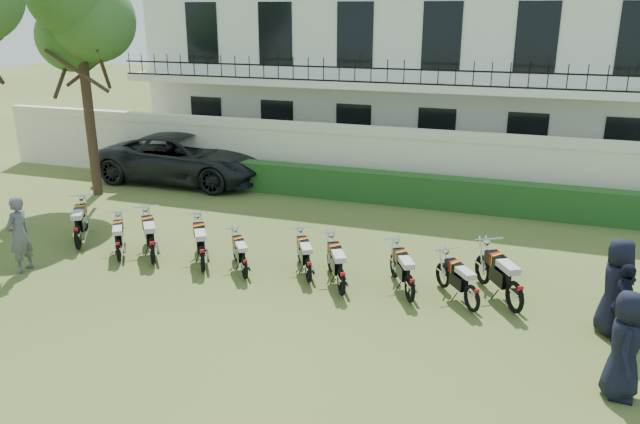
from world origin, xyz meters
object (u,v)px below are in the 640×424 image
Objects in this scene: motorcycle_6 at (341,275)px; officer_3 at (616,287)px; motorcycle_1 at (118,245)px; officer_0 at (625,345)px; inspector at (19,234)px; suv at (185,158)px; motorcycle_8 at (472,292)px; officer_2 at (623,306)px; tree_west_near at (78,11)px; motorcycle_0 at (77,231)px; motorcycle_7 at (410,282)px; motorcycle_3 at (202,253)px; motorcycle_9 at (515,290)px; motorcycle_5 at (308,265)px; motorcycle_4 at (244,262)px; motorcycle_2 at (152,245)px.

officer_3 is at bearing -26.33° from motorcycle_6.
motorcycle_1 is 11.23m from officer_0.
officer_0 is (12.84, -0.90, -0.01)m from inspector.
officer_0 is at bearing -125.18° from suv.
officer_2 reaches higher than motorcycle_8.
tree_west_near is 7.53m from motorcycle_0.
motorcycle_7 is 1.06× the size of officer_2.
motorcycle_3 is (3.76, -0.25, -0.01)m from motorcycle_0.
motorcycle_9 is at bearing -31.84° from motorcycle_0.
suv is at bearing 46.61° from officer_3.
officer_3 reaches higher than motorcycle_9.
motorcycle_6 is (5.73, -0.04, 0.04)m from motorcycle_1.
motorcycle_5 is (6.32, 0.01, -0.07)m from motorcycle_0.
officer_3 reaches higher than suv.
motorcycle_4 is at bearing 74.78° from officer_3.
officer_0 is at bearing 175.88° from officer_2.
inspector is at bearing 80.19° from officer_3.
motorcycle_3 is at bearing -147.25° from suv.
motorcycle_8 is 0.24× the size of suv.
officer_0 is at bearing -46.83° from motorcycle_3.
inspector is (-1.82, -1.19, 0.48)m from motorcycle_1.
tree_west_near is 8.82m from motorcycle_2.
motorcycle_7 is at bearing -21.57° from motorcycle_6.
officer_3 is at bearing -16.92° from tree_west_near.
motorcycle_3 is 6.22m from motorcycle_8.
inspector is (-4.08, -1.29, 0.42)m from motorcycle_3.
officer_2 is (5.44, -0.36, 0.33)m from motorcycle_6.
suv is at bearing 51.27° from tree_west_near.
motorcycle_6 is at bearing 75.44° from officer_0.
motorcycle_3 reaches higher than motorcycle_1.
officer_3 is (15.41, -4.69, -4.93)m from tree_west_near.
motorcycle_2 is 1.06× the size of motorcycle_5.
officer_0 reaches higher than motorcycle_1.
tree_west_near is 4.72× the size of motorcycle_2.
officer_3 reaches higher than motorcycle_7.
officer_3 reaches higher than motorcycle_3.
tree_west_near reaches higher than motorcycle_5.
officer_0 is 1.71m from officer_2.
motorcycle_3 is 8.93m from officer_2.
officer_2 is at bearing -40.97° from motorcycle_2.
suv is (-4.65, 7.12, 0.36)m from motorcycle_3.
suv is 3.38× the size of officer_0.
motorcycle_1 is 0.86× the size of motorcycle_6.
inspector reaches higher than motorcycle_2.
suv is at bearing 106.85° from motorcycle_5.
motorcycle_5 is 6.40m from officer_2.
inspector is 1.13× the size of officer_2.
motorcycle_3 is 1.11m from motorcycle_4.
officer_0 reaches higher than motorcycle_8.
motorcycle_1 is at bearing 154.07° from motorcycle_7.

